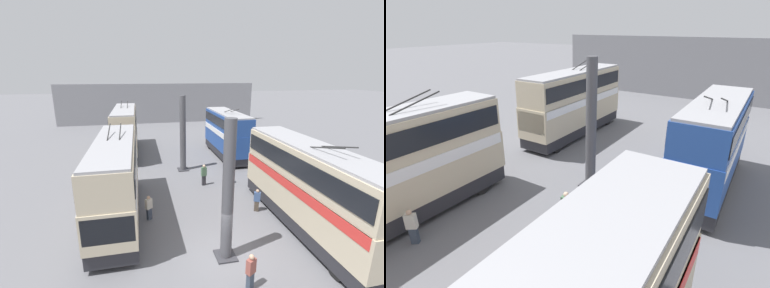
# 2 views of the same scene
# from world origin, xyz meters

# --- Properties ---
(depot_back_wall) EXTENTS (0.50, 36.00, 7.20)m
(depot_back_wall) POSITION_xyz_m (37.56, 0.00, 3.60)
(depot_back_wall) COLOR gray
(depot_back_wall) RESTS_ON ground_plane
(support_column_far) EXTENTS (1.02, 1.02, 7.06)m
(support_column_far) POSITION_xyz_m (12.43, 0.00, 3.40)
(support_column_far) COLOR #4C4C51
(support_column_far) RESTS_ON ground_plane
(bus_left_far) EXTENTS (9.00, 2.54, 5.56)m
(bus_left_far) POSITION_xyz_m (15.78, -5.48, 2.81)
(bus_left_far) COLOR black
(bus_left_far) RESTS_ON ground_plane
(bus_right_mid) EXTENTS (10.23, 2.54, 5.67)m
(bus_right_mid) POSITION_xyz_m (5.00, 5.48, 2.88)
(bus_right_mid) COLOR black
(bus_right_mid) RESTS_ON ground_plane
(bus_right_far) EXTENTS (10.64, 2.54, 5.80)m
(bus_right_far) POSITION_xyz_m (19.10, 5.48, 2.95)
(bus_right_far) COLOR black
(bus_right_far) RESTS_ON ground_plane
(person_aisle_midway) EXTENTS (0.30, 0.45, 1.80)m
(person_aisle_midway) POSITION_xyz_m (8.60, -1.06, 0.96)
(person_aisle_midway) COLOR #2D2D33
(person_aisle_midway) RESTS_ON ground_plane
(person_by_right_row) EXTENTS (0.44, 0.48, 1.61)m
(person_by_right_row) POSITION_xyz_m (4.31, 3.59, 0.85)
(person_by_right_row) COLOR #384251
(person_by_right_row) RESTS_ON ground_plane
(oil_drum) EXTENTS (0.63, 0.63, 0.85)m
(oil_drum) POSITION_xyz_m (8.60, -3.23, 0.42)
(oil_drum) COLOR #424C56
(oil_drum) RESTS_ON ground_plane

